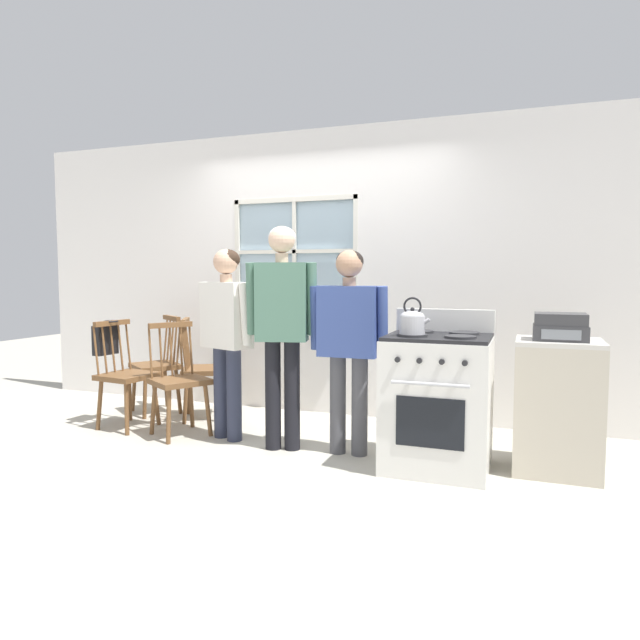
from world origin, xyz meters
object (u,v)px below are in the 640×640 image
(person_elderly_left, at_px, (227,325))
(person_teen_center, at_px, (282,316))
(chair_by_window, at_px, (126,377))
(stove, at_px, (438,400))
(chair_center_cluster, at_px, (203,371))
(potted_plant, at_px, (298,297))
(stereo, at_px, (560,327))
(kettle, at_px, (412,321))
(side_counter, at_px, (557,406))
(person_adult_right, at_px, (349,332))
(chair_near_stove, at_px, (158,366))
(handbag, at_px, (105,339))
(chair_near_wall, at_px, (179,382))

(person_elderly_left, distance_m, person_teen_center, 0.55)
(chair_by_window, bearing_deg, person_elderly_left, -82.77)
(chair_by_window, relative_size, stove, 0.86)
(person_teen_center, xyz_separation_m, stove, (1.17, -0.02, -0.55))
(chair_center_cluster, relative_size, potted_plant, 3.46)
(potted_plant, distance_m, stereo, 2.48)
(chair_center_cluster, distance_m, person_elderly_left, 0.88)
(person_elderly_left, height_order, stove, person_elderly_left)
(chair_by_window, bearing_deg, stove, -84.99)
(kettle, relative_size, potted_plant, 0.91)
(person_elderly_left, height_order, side_counter, person_elderly_left)
(stereo, bearing_deg, stove, -166.63)
(person_adult_right, bearing_deg, chair_near_stove, 163.16)
(side_counter, height_order, stereo, stereo)
(handbag, bearing_deg, kettle, -5.83)
(kettle, bearing_deg, person_elderly_left, 170.91)
(person_teen_center, height_order, potted_plant, person_teen_center)
(person_elderly_left, height_order, person_adult_right, person_elderly_left)
(chair_near_wall, relative_size, person_elderly_left, 0.61)
(chair_by_window, xyz_separation_m, stove, (2.71, -0.12, 0.03))
(chair_near_wall, relative_size, stove, 0.86)
(chair_by_window, relative_size, side_counter, 1.04)
(person_elderly_left, bearing_deg, chair_near_stove, 172.65)
(chair_near_wall, distance_m, person_elderly_left, 0.65)
(person_elderly_left, bearing_deg, chair_center_cluster, 157.28)
(person_adult_right, xyz_separation_m, side_counter, (1.44, 0.12, -0.47))
(chair_center_cluster, xyz_separation_m, potted_plant, (0.74, 0.53, 0.67))
(person_elderly_left, height_order, potted_plant, person_elderly_left)
(potted_plant, bearing_deg, chair_near_wall, -120.47)
(handbag, bearing_deg, stove, -2.98)
(handbag, height_order, stereo, stereo)
(handbag, bearing_deg, side_counter, 0.78)
(stereo, bearing_deg, chair_center_cluster, 171.81)
(chair_center_cluster, distance_m, side_counter, 3.04)
(chair_near_wall, height_order, person_elderly_left, person_elderly_left)
(stove, distance_m, handbag, 2.96)
(chair_near_wall, bearing_deg, person_adult_right, -57.59)
(chair_by_window, xyz_separation_m, potted_plant, (1.20, 1.03, 0.67))
(chair_near_stove, distance_m, stereo, 3.63)
(kettle, xyz_separation_m, potted_plant, (-1.35, 1.28, 0.09))
(stove, bearing_deg, kettle, -140.04)
(chair_near_wall, relative_size, kettle, 3.78)
(person_elderly_left, bearing_deg, chair_near_wall, -155.21)
(potted_plant, bearing_deg, chair_by_window, -139.48)
(chair_by_window, bearing_deg, stereo, -81.41)
(chair_center_cluster, bearing_deg, kettle, -136.69)
(person_adult_right, bearing_deg, chair_center_cluster, 160.09)
(person_elderly_left, bearing_deg, chair_by_window, -160.33)
(chair_center_cluster, bearing_deg, stove, -132.34)
(stove, relative_size, potted_plant, 4.01)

